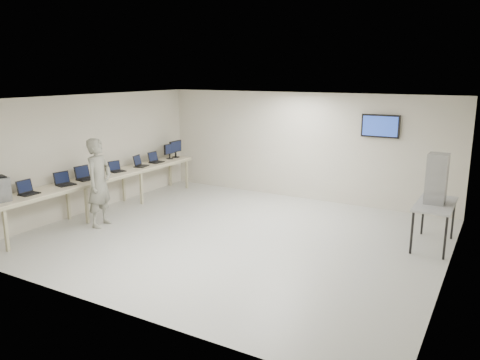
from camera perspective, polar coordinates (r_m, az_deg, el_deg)
The scene contains 13 objects.
room at distance 9.36m, azimuth -0.26°, elevation 1.36°, with size 8.01×7.01×2.81m.
workbench at distance 11.64m, azimuth -16.02°, elevation 0.23°, with size 0.76×6.00×0.90m.
laptop_0 at distance 10.35m, azimuth -24.52°, elevation -1.18°, with size 0.30×0.37×0.28m.
laptop_1 at distance 10.88m, azimuth -20.65°, elevation -0.19°, with size 0.38×0.42×0.29m.
laptop_2 at distance 11.28m, azimuth -18.40°, elevation 0.47°, with size 0.37×0.43×0.31m.
laptop_3 at distance 11.96m, azimuth -14.83°, elevation 1.32°, with size 0.36×0.39×0.26m.
laptop_4 at distance 12.48m, azimuth -12.14°, elevation 1.98°, with size 0.38×0.42×0.29m.
laptop_5 at distance 12.96m, azimuth -10.31°, elevation 2.45°, with size 0.32×0.38×0.29m.
monitor_near at distance 13.39m, azimuth -8.59°, elevation 3.66°, with size 0.19×0.44×0.43m.
monitor_far at distance 13.60m, azimuth -7.87°, elevation 3.96°, with size 0.22×0.49×0.48m.
soldier at distance 10.56m, azimuth -16.78°, elevation -0.32°, with size 0.71×0.46×1.94m, color #575C4E.
side_table at distance 9.69m, azimuth 22.70°, elevation -3.03°, with size 0.67×1.44×0.86m.
storage_bins at distance 9.56m, azimuth 22.87°, elevation 0.16°, with size 0.36×0.40×0.96m.
Camera 1 is at (4.62, -7.88, 3.30)m, focal length 35.00 mm.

